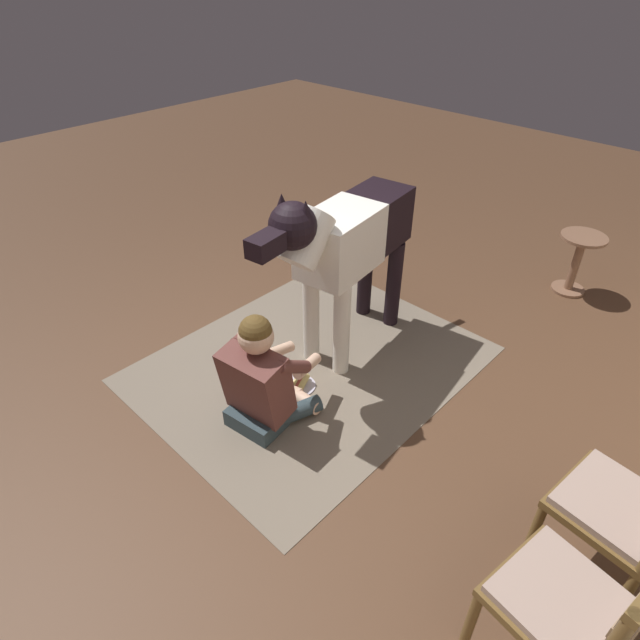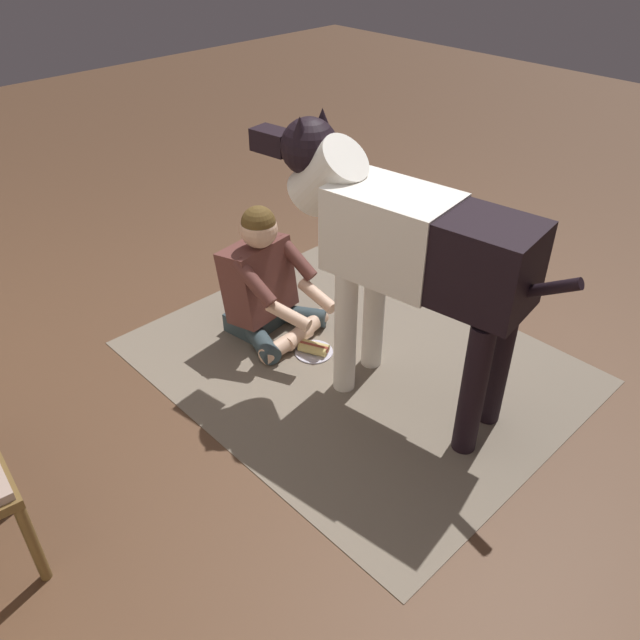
# 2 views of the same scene
# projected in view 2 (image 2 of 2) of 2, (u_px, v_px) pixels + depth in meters

# --- Properties ---
(ground_plane) EXTENTS (13.95, 13.95, 0.00)m
(ground_plane) POSITION_uv_depth(u_px,v_px,m) (335.00, 336.00, 3.81)
(ground_plane) COLOR brown
(area_rug) EXTENTS (2.28, 1.87, 0.01)m
(area_rug) POSITION_uv_depth(u_px,v_px,m) (355.00, 361.00, 3.61)
(area_rug) COLOR #766958
(area_rug) RESTS_ON ground
(person_sitting_on_floor) EXTENTS (0.67, 0.57, 0.81)m
(person_sitting_on_floor) POSITION_uv_depth(u_px,v_px,m) (265.00, 284.00, 3.67)
(person_sitting_on_floor) COLOR #304046
(person_sitting_on_floor) RESTS_ON ground
(large_dog) EXTENTS (1.69, 0.49, 1.38)m
(large_dog) POSITION_uv_depth(u_px,v_px,m) (403.00, 245.00, 2.90)
(large_dog) COLOR silver
(large_dog) RESTS_ON ground
(hot_dog_on_plate) EXTENTS (0.22, 0.22, 0.06)m
(hot_dog_on_plate) POSITION_uv_depth(u_px,v_px,m) (314.00, 349.00, 3.66)
(hot_dog_on_plate) COLOR silver
(hot_dog_on_plate) RESTS_ON ground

